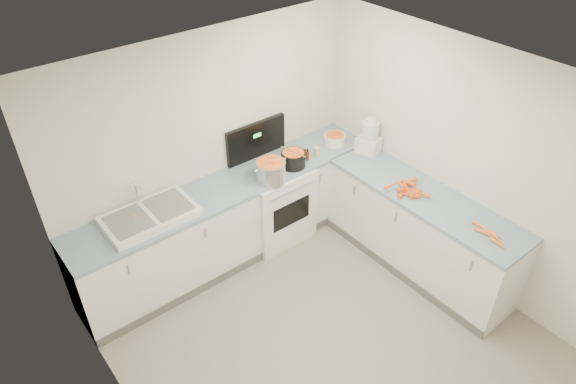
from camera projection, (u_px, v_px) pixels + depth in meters
floor at (336, 348)px, 4.82m from camera, size 3.50×4.00×0.00m
ceiling at (358, 107)px, 3.34m from camera, size 3.50×4.00×0.00m
wall_back at (212, 147)px, 5.34m from camera, size 3.50×0.00×2.50m
wall_left at (142, 368)px, 3.19m from camera, size 0.00×4.00×2.50m
wall_right at (476, 172)px, 4.96m from camera, size 0.00×4.00×2.50m
counter_back at (232, 220)px, 5.61m from camera, size 3.50×0.62×0.94m
counter_right at (419, 231)px, 5.46m from camera, size 0.62×2.20×0.94m
stove at (273, 201)px, 5.88m from camera, size 0.76×0.65×1.36m
sink at (150, 216)px, 4.86m from camera, size 0.86×0.52×0.31m
steel_pot at (271, 172)px, 5.36m from camera, size 0.32×0.32×0.23m
black_pot at (293, 160)px, 5.58m from camera, size 0.29×0.29×0.19m
wooden_spoon at (293, 152)px, 5.51m from camera, size 0.08×0.33×0.01m
mixing_bowl at (335, 139)px, 5.97m from camera, size 0.31×0.31×0.12m
extract_bottle at (307, 155)px, 5.69m from camera, size 0.05×0.05×0.11m
spice_jar at (317, 153)px, 5.75m from camera, size 0.06×0.06×0.10m
food_processor at (369, 138)px, 5.76m from camera, size 0.26×0.29×0.42m
carrot_pile at (408, 189)px, 5.21m from camera, size 0.38×0.39×0.09m
peeled_carrots at (491, 235)px, 4.66m from camera, size 0.14×0.42×0.04m
peelings at (131, 219)px, 4.75m from camera, size 0.20×0.26×0.01m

